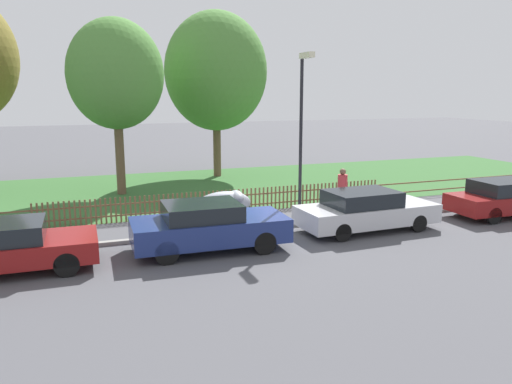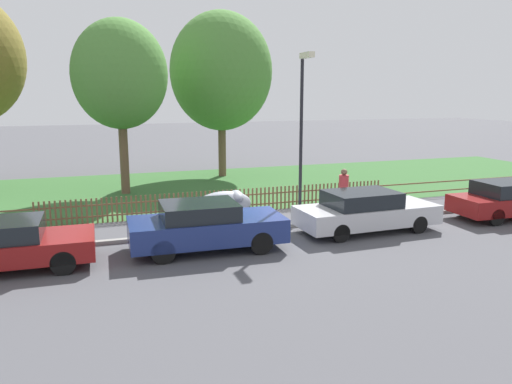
# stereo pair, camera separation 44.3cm
# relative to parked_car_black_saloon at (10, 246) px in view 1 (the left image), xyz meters

# --- Properties ---
(ground_plane) EXTENTS (120.00, 120.00, 0.00)m
(ground_plane) POSITION_rel_parked_car_black_saloon_xyz_m (6.74, 1.34, -0.66)
(ground_plane) COLOR #4C4C51
(kerb_stone) EXTENTS (42.70, 0.20, 0.12)m
(kerb_stone) POSITION_rel_parked_car_black_saloon_xyz_m (6.74, 1.44, -0.60)
(kerb_stone) COLOR gray
(kerb_stone) RESTS_ON ground
(grass_strip) EXTENTS (42.70, 10.66, 0.01)m
(grass_strip) POSITION_rel_parked_car_black_saloon_xyz_m (6.74, 9.36, -0.65)
(grass_strip) COLOR #33602D
(grass_strip) RESTS_ON ground
(park_fence) EXTENTS (42.70, 0.05, 0.89)m
(park_fence) POSITION_rel_parked_car_black_saloon_xyz_m (6.74, 4.04, -0.21)
(park_fence) COLOR brown
(park_fence) RESTS_ON ground
(parked_car_black_saloon) EXTENTS (4.06, 1.90, 1.27)m
(parked_car_black_saloon) POSITION_rel_parked_car_black_saloon_xyz_m (0.00, 0.00, 0.00)
(parked_car_black_saloon) COLOR maroon
(parked_car_black_saloon) RESTS_ON ground
(parked_car_navy_estate) EXTENTS (4.40, 2.00, 1.39)m
(parked_car_navy_estate) POSITION_rel_parked_car_black_saloon_xyz_m (5.05, -0.03, 0.06)
(parked_car_navy_estate) COLOR navy
(parked_car_navy_estate) RESTS_ON ground
(parked_car_red_compact) EXTENTS (4.63, 1.91, 1.32)m
(parked_car_red_compact) POSITION_rel_parked_car_black_saloon_xyz_m (10.38, 0.24, 0.01)
(parked_car_red_compact) COLOR #BCBCC1
(parked_car_red_compact) RESTS_ON ground
(parked_car_white_van) EXTENTS (4.44, 1.77, 1.33)m
(parked_car_white_van) POSITION_rel_parked_car_black_saloon_xyz_m (16.24, 0.13, 0.02)
(parked_car_white_van) COLOR maroon
(parked_car_white_van) RESTS_ON ground
(covered_motorcycle) EXTENTS (2.10, 0.87, 1.14)m
(covered_motorcycle) POSITION_rel_parked_car_black_saloon_xyz_m (6.34, 2.57, 0.04)
(covered_motorcycle) COLOR black
(covered_motorcycle) RESTS_ON ground
(tree_behind_motorcycle) EXTENTS (4.05, 4.05, 7.51)m
(tree_behind_motorcycle) POSITION_rel_parked_car_black_saloon_xyz_m (3.55, 9.12, 4.50)
(tree_behind_motorcycle) COLOR brown
(tree_behind_motorcycle) RESTS_ON ground
(tree_mid_park) EXTENTS (5.30, 5.30, 8.55)m
(tree_mid_park) POSITION_rel_parked_car_black_saloon_xyz_m (8.87, 12.35, 4.83)
(tree_mid_park) COLOR brown
(tree_mid_park) RESTS_ON ground
(pedestrian_near_fence) EXTENTS (0.40, 0.39, 1.73)m
(pedestrian_near_fence) POSITION_rel_parked_car_black_saloon_xyz_m (10.70, 2.29, 0.32)
(pedestrian_near_fence) COLOR black
(pedestrian_near_fence) RESTS_ON ground
(street_lamp) EXTENTS (0.20, 0.79, 5.67)m
(street_lamp) POSITION_rel_parked_car_black_saloon_xyz_m (8.84, 1.86, 2.91)
(street_lamp) COLOR black
(street_lamp) RESTS_ON ground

